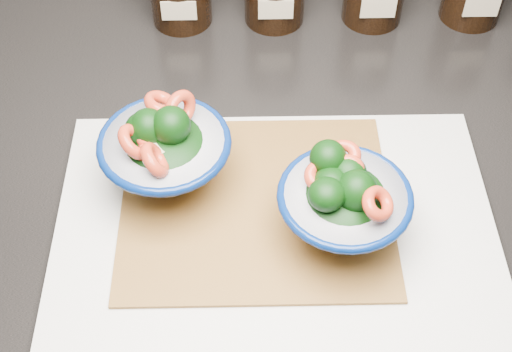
{
  "coord_description": "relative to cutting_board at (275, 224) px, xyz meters",
  "views": [
    {
      "loc": [
        -0.12,
        0.91,
        1.5
      ],
      "look_at": [
        -0.12,
        1.36,
        0.96
      ],
      "focal_mm": 50.0,
      "sensor_mm": 36.0,
      "label": 1
    }
  ],
  "objects": [
    {
      "name": "cabinet",
      "position": [
        0.1,
        0.11,
        -0.48
      ],
      "size": [
        3.43,
        0.58,
        0.86
      ],
      "primitive_type": "cube",
      "color": "black",
      "rests_on": "ground"
    },
    {
      "name": "countertop",
      "position": [
        0.1,
        0.11,
        -0.03
      ],
      "size": [
        3.5,
        0.6,
        0.04
      ],
      "primitive_type": "cube",
      "color": "black",
      "rests_on": "cabinet"
    },
    {
      "name": "cutting_board",
      "position": [
        0.0,
        0.0,
        0.0
      ],
      "size": [
        0.45,
        0.3,
        0.01
      ],
      "primitive_type": "cube",
      "color": "silver",
      "rests_on": "countertop"
    },
    {
      "name": "bamboo_mat",
      "position": [
        -0.02,
        0.02,
        0.01
      ],
      "size": [
        0.28,
        0.24,
        0.0
      ],
      "primitive_type": "cube",
      "color": "olive",
      "rests_on": "cutting_board"
    },
    {
      "name": "bowl_left",
      "position": [
        -0.11,
        0.05,
        0.05
      ],
      "size": [
        0.14,
        0.14,
        0.11
      ],
      "rotation": [
        0.0,
        0.0,
        -0.39
      ],
      "color": "white",
      "rests_on": "bamboo_mat"
    },
    {
      "name": "bowl_right",
      "position": [
        0.06,
        -0.02,
        0.05
      ],
      "size": [
        0.13,
        0.13,
        0.1
      ],
      "rotation": [
        0.0,
        0.0,
        -0.38
      ],
      "color": "white",
      "rests_on": "bamboo_mat"
    }
  ]
}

